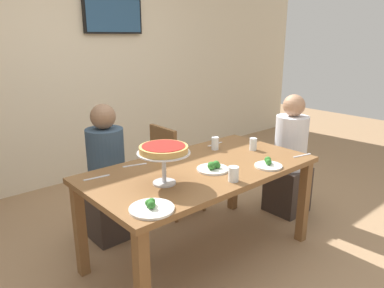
# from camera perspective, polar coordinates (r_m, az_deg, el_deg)

# --- Properties ---
(ground_plane) EXTENTS (12.00, 12.00, 0.00)m
(ground_plane) POSITION_cam_1_polar(r_m,az_deg,el_deg) (2.99, 1.32, -17.00)
(ground_plane) COLOR #9E7A56
(rear_partition) EXTENTS (8.00, 0.12, 2.80)m
(rear_partition) POSITION_cam_1_polar(r_m,az_deg,el_deg) (4.38, -18.88, 12.43)
(rear_partition) COLOR beige
(rear_partition) RESTS_ON ground_plane
(dining_table) EXTENTS (1.70, 0.90, 0.74)m
(dining_table) POSITION_cam_1_polar(r_m,az_deg,el_deg) (2.68, 1.41, -5.33)
(dining_table) COLOR brown
(dining_table) RESTS_ON ground_plane
(television) EXTENTS (0.74, 0.05, 0.41)m
(television) POSITION_cam_1_polar(r_m,az_deg,el_deg) (4.53, -12.28, 19.16)
(television) COLOR black
(diner_far_left) EXTENTS (0.34, 0.34, 1.15)m
(diner_far_left) POSITION_cam_1_polar(r_m,az_deg,el_deg) (3.09, -13.12, -5.93)
(diner_far_left) COLOR #382D28
(diner_far_left) RESTS_ON ground_plane
(diner_head_east) EXTENTS (0.34, 0.34, 1.15)m
(diner_head_east) POSITION_cam_1_polar(r_m,az_deg,el_deg) (3.58, 15.05, -2.96)
(diner_head_east) COLOR #382D28
(diner_head_east) RESTS_ON ground_plane
(chair_far_right) EXTENTS (0.40, 0.40, 0.87)m
(chair_far_right) POSITION_cam_1_polar(r_m,az_deg,el_deg) (3.43, -3.01, -3.34)
(chair_far_right) COLOR brown
(chair_far_right) RESTS_ON ground_plane
(deep_dish_pizza_stand) EXTENTS (0.34, 0.34, 0.26)m
(deep_dish_pizza_stand) POSITION_cam_1_polar(r_m,az_deg,el_deg) (2.29, -4.48, -1.22)
(deep_dish_pizza_stand) COLOR silver
(deep_dish_pizza_stand) RESTS_ON dining_table
(salad_plate_near_diner) EXTENTS (0.25, 0.25, 0.06)m
(salad_plate_near_diner) POSITION_cam_1_polar(r_m,az_deg,el_deg) (2.03, -6.39, -9.90)
(salad_plate_near_diner) COLOR white
(salad_plate_near_diner) RESTS_ON dining_table
(salad_plate_far_diner) EXTENTS (0.20, 0.20, 0.06)m
(salad_plate_far_diner) POSITION_cam_1_polar(r_m,az_deg,el_deg) (2.71, 11.90, -3.16)
(salad_plate_far_diner) COLOR white
(salad_plate_far_diner) RESTS_ON dining_table
(salad_plate_spare) EXTENTS (0.23, 0.23, 0.07)m
(salad_plate_spare) POSITION_cam_1_polar(r_m,az_deg,el_deg) (2.58, 3.33, -3.70)
(salad_plate_spare) COLOR white
(salad_plate_spare) RESTS_ON dining_table
(beer_glass_amber_tall) EXTENTS (0.08, 0.08, 0.14)m
(beer_glass_amber_tall) POSITION_cam_1_polar(r_m,az_deg,el_deg) (2.82, -5.19, -0.89)
(beer_glass_amber_tall) COLOR gold
(beer_glass_amber_tall) RESTS_ON dining_table
(water_glass_clear_near) EXTENTS (0.06, 0.06, 0.11)m
(water_glass_clear_near) POSITION_cam_1_polar(r_m,az_deg,el_deg) (3.04, 3.65, 0.11)
(water_glass_clear_near) COLOR white
(water_glass_clear_near) RESTS_ON dining_table
(water_glass_clear_far) EXTENTS (0.06, 0.06, 0.10)m
(water_glass_clear_far) POSITION_cam_1_polar(r_m,az_deg,el_deg) (3.06, 9.60, -0.01)
(water_glass_clear_far) COLOR white
(water_glass_clear_far) RESTS_ON dining_table
(water_glass_clear_spare) EXTENTS (0.07, 0.07, 0.10)m
(water_glass_clear_spare) POSITION_cam_1_polar(r_m,az_deg,el_deg) (2.39, 6.54, -4.70)
(water_glass_clear_spare) COLOR white
(water_glass_clear_spare) RESTS_ON dining_table
(cutlery_fork_near) EXTENTS (0.17, 0.08, 0.00)m
(cutlery_fork_near) POSITION_cam_1_polar(r_m,az_deg,el_deg) (2.94, -2.59, -1.50)
(cutlery_fork_near) COLOR silver
(cutlery_fork_near) RESTS_ON dining_table
(cutlery_knife_near) EXTENTS (0.18, 0.03, 0.00)m
(cutlery_knife_near) POSITION_cam_1_polar(r_m,az_deg,el_deg) (3.19, 3.63, -0.02)
(cutlery_knife_near) COLOR silver
(cutlery_knife_near) RESTS_ON dining_table
(cutlery_fork_far) EXTENTS (0.18, 0.04, 0.00)m
(cutlery_fork_far) POSITION_cam_1_polar(r_m,az_deg,el_deg) (2.53, -14.76, -5.14)
(cutlery_fork_far) COLOR silver
(cutlery_fork_far) RESTS_ON dining_table
(cutlery_knife_far) EXTENTS (0.18, 0.07, 0.00)m
(cutlery_knife_far) POSITION_cam_1_polar(r_m,az_deg,el_deg) (2.71, -8.99, -3.30)
(cutlery_knife_far) COLOR silver
(cutlery_knife_far) RESTS_ON dining_table
(cutlery_spare_fork) EXTENTS (0.18, 0.06, 0.00)m
(cutlery_spare_fork) POSITION_cam_1_polar(r_m,az_deg,el_deg) (3.02, 16.93, -1.74)
(cutlery_spare_fork) COLOR silver
(cutlery_spare_fork) RESTS_ON dining_table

